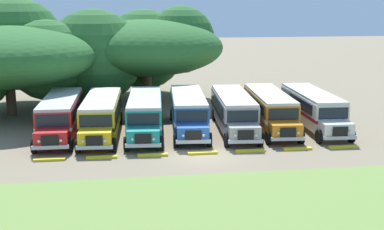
{
  "coord_description": "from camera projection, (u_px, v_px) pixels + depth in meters",
  "views": [
    {
      "loc": [
        -5.35,
        -31.49,
        9.91
      ],
      "look_at": [
        0.0,
        5.03,
        1.6
      ],
      "focal_mm": 47.09,
      "sensor_mm": 36.0,
      "label": 1
    }
  ],
  "objects": [
    {
      "name": "curb_wheelstop_2",
      "position": [
        153.0,
        155.0,
        33.06
      ],
      "size": [
        2.0,
        0.36,
        0.15
      ],
      "primitive_type": "cube",
      "color": "yellow",
      "rests_on": "ground_plane"
    },
    {
      "name": "parked_bus_slot_2",
      "position": [
        145.0,
        113.0,
        38.73
      ],
      "size": [
        3.41,
        10.95,
        2.82
      ],
      "rotation": [
        0.0,
        0.0,
        -1.65
      ],
      "color": "teal",
      "rests_on": "ground_plane"
    },
    {
      "name": "foreground_grass_strip",
      "position": [
        233.0,
        209.0,
        24.64
      ],
      "size": [
        80.0,
        10.53,
        0.01
      ],
      "primitive_type": "cube",
      "color": "olive",
      "rests_on": "ground_plane"
    },
    {
      "name": "parked_bus_slot_1",
      "position": [
        102.0,
        114.0,
        38.27
      ],
      "size": [
        3.23,
        10.92,
        2.82
      ],
      "rotation": [
        0.0,
        0.0,
        -1.63
      ],
      "color": "yellow",
      "rests_on": "ground_plane"
    },
    {
      "name": "curb_wheelstop_1",
      "position": [
        102.0,
        157.0,
        32.6
      ],
      "size": [
        2.0,
        0.36,
        0.15
      ],
      "primitive_type": "cube",
      "color": "yellow",
      "rests_on": "ground_plane"
    },
    {
      "name": "curb_wheelstop_0",
      "position": [
        49.0,
        160.0,
        32.13
      ],
      "size": [
        2.0,
        0.36,
        0.15
      ],
      "primitive_type": "cube",
      "color": "yellow",
      "rests_on": "ground_plane"
    },
    {
      "name": "parked_bus_slot_3",
      "position": [
        188.0,
        110.0,
        39.62
      ],
      "size": [
        3.4,
        10.95,
        2.82
      ],
      "rotation": [
        0.0,
        0.0,
        -1.65
      ],
      "color": "#23519E",
      "rests_on": "ground_plane"
    },
    {
      "name": "ground_plane",
      "position": [
        203.0,
        155.0,
        33.33
      ],
      "size": [
        220.0,
        220.0,
        0.0
      ],
      "primitive_type": "plane",
      "color": "#84755B"
    },
    {
      "name": "parked_bus_slot_0",
      "position": [
        61.0,
        114.0,
        38.27
      ],
      "size": [
        2.87,
        10.86,
        2.82
      ],
      "rotation": [
        0.0,
        0.0,
        -1.59
      ],
      "color": "red",
      "rests_on": "ground_plane"
    },
    {
      "name": "broad_shade_tree",
      "position": [
        137.0,
        49.0,
        51.25
      ],
      "size": [
        17.47,
        15.28,
        9.58
      ],
      "color": "brown",
      "rests_on": "ground_plane"
    },
    {
      "name": "curb_wheelstop_5",
      "position": [
        298.0,
        149.0,
        34.47
      ],
      "size": [
        2.0,
        0.36,
        0.15
      ],
      "primitive_type": "cube",
      "color": "yellow",
      "rests_on": "ground_plane"
    },
    {
      "name": "curb_wheelstop_6",
      "position": [
        343.0,
        147.0,
        34.94
      ],
      "size": [
        2.0,
        0.36,
        0.15
      ],
      "primitive_type": "cube",
      "color": "yellow",
      "rests_on": "ground_plane"
    },
    {
      "name": "curb_wheelstop_3",
      "position": [
        202.0,
        153.0,
        33.53
      ],
      "size": [
        2.0,
        0.36,
        0.15
      ],
      "primitive_type": "cube",
      "color": "yellow",
      "rests_on": "ground_plane"
    },
    {
      "name": "curb_wheelstop_4",
      "position": [
        251.0,
        151.0,
        34.0
      ],
      "size": [
        2.0,
        0.36,
        0.15
      ],
      "primitive_type": "cube",
      "color": "yellow",
      "rests_on": "ground_plane"
    },
    {
      "name": "parked_bus_slot_6",
      "position": [
        313.0,
        108.0,
        40.58
      ],
      "size": [
        3.03,
        10.89,
        2.82
      ],
      "rotation": [
        0.0,
        0.0,
        -1.61
      ],
      "color": "silver",
      "rests_on": "ground_plane"
    },
    {
      "name": "parked_bus_slot_5",
      "position": [
        270.0,
        108.0,
        40.33
      ],
      "size": [
        3.33,
        10.94,
        2.82
      ],
      "rotation": [
        0.0,
        0.0,
        -1.64
      ],
      "color": "orange",
      "rests_on": "ground_plane"
    },
    {
      "name": "secondary_tree",
      "position": [
        5.0,
        55.0,
        45.1
      ],
      "size": [
        15.96,
        17.46,
        10.36
      ],
      "color": "brown",
      "rests_on": "ground_plane"
    },
    {
      "name": "parked_bus_slot_4",
      "position": [
        234.0,
        110.0,
        39.66
      ],
      "size": [
        3.41,
        10.95,
        2.82
      ],
      "rotation": [
        0.0,
        0.0,
        -1.65
      ],
      "color": "#9E9993",
      "rests_on": "ground_plane"
    }
  ]
}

